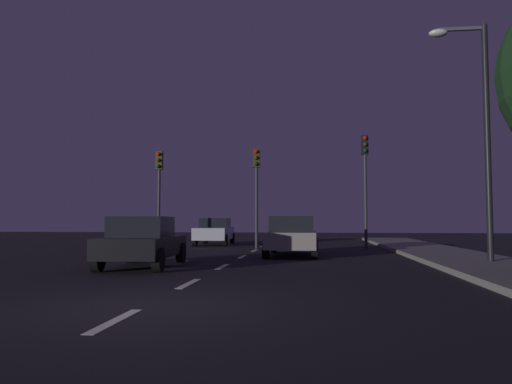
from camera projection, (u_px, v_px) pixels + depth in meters
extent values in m
plane|color=black|center=(226.00, 265.00, 14.50)|extent=(80.00, 80.00, 0.00)
cube|color=gray|center=(486.00, 265.00, 13.61)|extent=(3.00, 40.00, 0.15)
cube|color=silver|center=(115.00, 321.00, 6.37)|extent=(0.16, 1.60, 0.01)
cube|color=silver|center=(189.00, 284.00, 10.13)|extent=(0.16, 1.60, 0.01)
cube|color=silver|center=(223.00, 267.00, 13.90)|extent=(0.16, 1.60, 0.01)
cube|color=silver|center=(242.00, 257.00, 17.67)|extent=(0.16, 1.60, 0.01)
cube|color=silver|center=(254.00, 250.00, 21.43)|extent=(0.16, 1.60, 0.01)
cube|color=silver|center=(263.00, 246.00, 25.20)|extent=(0.16, 1.60, 0.01)
cylinder|color=#2D2D30|center=(159.00, 199.00, 23.65)|extent=(0.14, 0.14, 4.76)
cube|color=#382D0C|center=(159.00, 161.00, 23.76)|extent=(0.32, 0.24, 0.90)
sphere|color=red|center=(158.00, 154.00, 23.62)|extent=(0.20, 0.20, 0.20)
sphere|color=#3F2D0C|center=(158.00, 160.00, 23.60)|extent=(0.20, 0.20, 0.20)
sphere|color=#0C3319|center=(158.00, 166.00, 23.58)|extent=(0.20, 0.20, 0.20)
cylinder|color=#2D2D30|center=(257.00, 198.00, 23.07)|extent=(0.14, 0.14, 4.81)
cube|color=#382D0C|center=(257.00, 158.00, 23.19)|extent=(0.32, 0.24, 0.90)
sphere|color=red|center=(256.00, 151.00, 23.05)|extent=(0.20, 0.20, 0.20)
sphere|color=#3F2D0C|center=(256.00, 158.00, 23.03)|extent=(0.20, 0.20, 0.20)
sphere|color=#0C3319|center=(256.00, 164.00, 23.01)|extent=(0.20, 0.20, 0.20)
cylinder|color=#2D2D30|center=(365.00, 192.00, 22.48)|extent=(0.14, 0.14, 5.36)
cube|color=black|center=(365.00, 145.00, 22.61)|extent=(0.32, 0.24, 0.90)
sphere|color=red|center=(365.00, 138.00, 22.47)|extent=(0.20, 0.20, 0.20)
sphere|color=#3F2D0C|center=(365.00, 144.00, 22.45)|extent=(0.20, 0.20, 0.20)
sphere|color=#0C3319|center=(365.00, 151.00, 22.43)|extent=(0.20, 0.20, 0.20)
cube|color=gray|center=(292.00, 239.00, 18.45)|extent=(1.85, 4.40, 0.60)
cube|color=black|center=(292.00, 224.00, 18.27)|extent=(1.62, 1.98, 0.59)
cylinder|color=black|center=(274.00, 245.00, 20.17)|extent=(0.22, 0.64, 0.64)
cylinder|color=black|center=(315.00, 245.00, 19.95)|extent=(0.22, 0.64, 0.64)
cylinder|color=black|center=(266.00, 249.00, 16.91)|extent=(0.22, 0.64, 0.64)
cylinder|color=black|center=(315.00, 250.00, 16.69)|extent=(0.22, 0.64, 0.64)
cube|color=black|center=(143.00, 246.00, 13.82)|extent=(1.99, 4.07, 0.55)
cube|color=black|center=(142.00, 227.00, 13.66)|extent=(1.63, 1.88, 0.58)
cylinder|color=black|center=(131.00, 253.00, 15.27)|extent=(0.26, 0.65, 0.64)
cylinder|color=black|center=(181.00, 253.00, 15.19)|extent=(0.26, 0.65, 0.64)
cylinder|color=black|center=(97.00, 260.00, 12.42)|extent=(0.26, 0.65, 0.64)
cylinder|color=black|center=(158.00, 260.00, 12.34)|extent=(0.26, 0.65, 0.64)
cube|color=silver|center=(215.00, 233.00, 26.43)|extent=(1.89, 4.27, 0.63)
cube|color=black|center=(215.00, 223.00, 26.67)|extent=(1.58, 1.95, 0.53)
cylinder|color=black|center=(225.00, 240.00, 24.81)|extent=(0.25, 0.65, 0.64)
cylinder|color=black|center=(195.00, 240.00, 24.93)|extent=(0.25, 0.65, 0.64)
cylinder|color=black|center=(232.00, 238.00, 27.89)|extent=(0.25, 0.65, 0.64)
cylinder|color=black|center=(205.00, 238.00, 28.01)|extent=(0.25, 0.65, 0.64)
cylinder|color=black|center=(488.00, 144.00, 14.27)|extent=(0.18, 0.18, 7.25)
cube|color=#4C4C51|center=(461.00, 29.00, 14.56)|extent=(1.34, 0.10, 0.10)
ellipsoid|color=silver|center=(438.00, 33.00, 14.63)|extent=(0.56, 0.36, 0.24)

